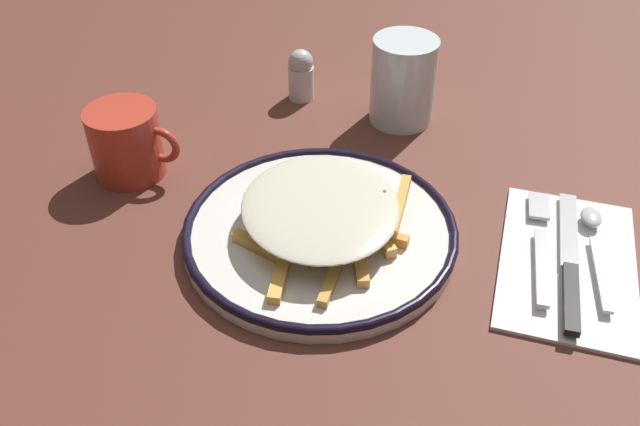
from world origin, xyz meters
TOP-DOWN VIEW (x-y plane):
  - ground_plane at (0.00, 0.00)m, footprint 2.60×2.60m
  - plate at (0.00, 0.00)m, footprint 0.29×0.29m
  - fries_heap at (0.00, -0.00)m, footprint 0.22×0.23m
  - napkin at (0.25, 0.03)m, footprint 0.14×0.22m
  - fork at (0.22, 0.04)m, footprint 0.03×0.18m
  - knife at (0.25, 0.01)m, footprint 0.02×0.21m
  - spoon at (0.28, 0.06)m, footprint 0.03×0.15m
  - water_glass at (0.04, 0.26)m, footprint 0.08×0.08m
  - coffee_mug at (-0.25, 0.05)m, footprint 0.11×0.08m
  - salt_shaker at (-0.10, 0.28)m, footprint 0.04×0.04m

SIDE VIEW (x-z plane):
  - ground_plane at x=0.00m, z-range 0.00..0.00m
  - napkin at x=0.25m, z-range 0.00..0.01m
  - plate at x=0.00m, z-range 0.00..0.02m
  - fork at x=0.22m, z-range 0.01..0.01m
  - knife at x=0.25m, z-range 0.01..0.02m
  - spoon at x=0.28m, z-range 0.01..0.02m
  - salt_shaker at x=-0.10m, z-range 0.00..0.07m
  - fries_heap at x=0.00m, z-range 0.02..0.06m
  - coffee_mug at x=-0.25m, z-range 0.00..0.08m
  - water_glass at x=0.04m, z-range 0.00..0.11m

